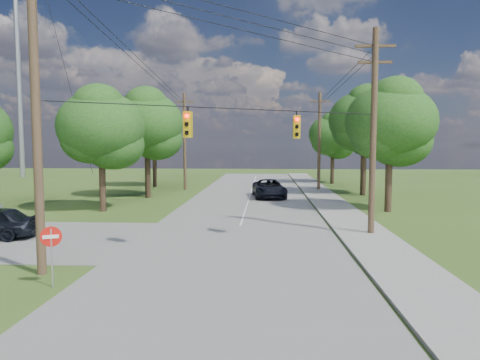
# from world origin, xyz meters

# --- Properties ---
(ground) EXTENTS (140.00, 140.00, 0.00)m
(ground) POSITION_xyz_m (0.00, 0.00, 0.00)
(ground) COLOR #3A5A1E
(ground) RESTS_ON ground
(main_road) EXTENTS (10.00, 100.00, 0.03)m
(main_road) POSITION_xyz_m (2.00, 5.00, 0.01)
(main_road) COLOR gray
(main_road) RESTS_ON ground
(sidewalk_east) EXTENTS (2.60, 100.00, 0.12)m
(sidewalk_east) POSITION_xyz_m (8.70, 5.00, 0.06)
(sidewalk_east) COLOR gray
(sidewalk_east) RESTS_ON ground
(pole_sw) EXTENTS (2.00, 0.32, 12.00)m
(pole_sw) POSITION_xyz_m (-4.60, 0.40, 6.23)
(pole_sw) COLOR brown
(pole_sw) RESTS_ON ground
(pole_ne) EXTENTS (2.00, 0.32, 10.50)m
(pole_ne) POSITION_xyz_m (8.90, 8.00, 5.47)
(pole_ne) COLOR brown
(pole_ne) RESTS_ON ground
(pole_north_e) EXTENTS (2.00, 0.32, 10.00)m
(pole_north_e) POSITION_xyz_m (8.90, 30.00, 5.13)
(pole_north_e) COLOR brown
(pole_north_e) RESTS_ON ground
(pole_north_w) EXTENTS (2.00, 0.32, 10.00)m
(pole_north_w) POSITION_xyz_m (-5.00, 30.00, 5.13)
(pole_north_w) COLOR brown
(pole_north_w) RESTS_ON ground
(power_lines) EXTENTS (13.93, 29.62, 4.93)m
(power_lines) POSITION_xyz_m (1.50, 11.54, 9.15)
(power_lines) COLOR black
(power_lines) RESTS_ON ground
(traffic_signals) EXTENTS (4.91, 3.27, 1.05)m
(traffic_signals) POSITION_xyz_m (2.55, 4.43, 5.50)
(traffic_signals) COLOR #C9A30B
(traffic_signals) RESTS_ON ground
(radio_mast) EXTENTS (0.70, 0.70, 45.00)m
(radio_mast) POSITION_xyz_m (-32.00, 46.00, 22.50)
(radio_mast) COLOR #95989B
(radio_mast) RESTS_ON ground
(tree_w_near) EXTENTS (6.00, 6.00, 8.40)m
(tree_w_near) POSITION_xyz_m (-8.00, 15.00, 5.92)
(tree_w_near) COLOR #463023
(tree_w_near) RESTS_ON ground
(tree_w_mid) EXTENTS (6.40, 6.40, 9.22)m
(tree_w_mid) POSITION_xyz_m (-7.00, 23.00, 6.58)
(tree_w_mid) COLOR #463023
(tree_w_mid) RESTS_ON ground
(tree_w_far) EXTENTS (6.00, 6.00, 8.73)m
(tree_w_far) POSITION_xyz_m (-9.00, 33.00, 6.25)
(tree_w_far) COLOR #463023
(tree_w_far) RESTS_ON ground
(tree_e_near) EXTENTS (6.20, 6.20, 8.81)m
(tree_e_near) POSITION_xyz_m (12.00, 16.00, 6.25)
(tree_e_near) COLOR #463023
(tree_e_near) RESTS_ON ground
(tree_e_mid) EXTENTS (6.60, 6.60, 9.64)m
(tree_e_mid) POSITION_xyz_m (12.50, 26.00, 6.91)
(tree_e_mid) COLOR #463023
(tree_e_mid) RESTS_ON ground
(tree_e_far) EXTENTS (5.80, 5.80, 8.32)m
(tree_e_far) POSITION_xyz_m (11.50, 38.00, 5.92)
(tree_e_far) COLOR #463023
(tree_e_far) RESTS_ON ground
(car_main_north) EXTENTS (3.25, 6.00, 1.60)m
(car_main_north) POSITION_xyz_m (3.75, 23.42, 0.83)
(car_main_north) COLOR black
(car_main_north) RESTS_ON main_road
(do_not_enter_sign) EXTENTS (0.63, 0.29, 2.02)m
(do_not_enter_sign) POSITION_xyz_m (-3.50, -0.98, 1.50)
(do_not_enter_sign) COLOR #95989B
(do_not_enter_sign) RESTS_ON ground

